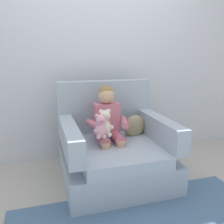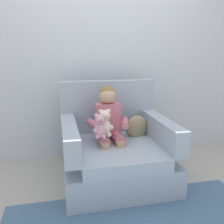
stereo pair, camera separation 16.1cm
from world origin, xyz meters
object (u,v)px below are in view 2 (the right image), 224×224
object	(u,v)px
seated_child	(109,122)
throw_pillow	(137,127)
plush_cream	(105,124)
armchair	(115,151)
plush_pink	(100,126)

from	to	relation	value
seated_child	throw_pillow	distance (m)	0.37
seated_child	plush_cream	bearing A→B (deg)	-122.40
armchair	seated_child	xyz separation A→B (m)	(-0.06, 0.04, 0.31)
seated_child	throw_pillow	xyz separation A→B (m)	(0.34, 0.10, -0.11)
seated_child	plush_cream	xyz separation A→B (m)	(-0.07, -0.14, 0.03)
plush_cream	throw_pillow	distance (m)	0.50
plush_pink	throw_pillow	xyz separation A→B (m)	(0.47, 0.28, -0.12)
seated_child	plush_pink	xyz separation A→B (m)	(-0.13, -0.18, 0.01)
throw_pillow	armchair	bearing A→B (deg)	-153.39
plush_pink	seated_child	bearing A→B (deg)	69.78
plush_pink	plush_cream	bearing A→B (deg)	49.02
seated_child	throw_pillow	size ratio (longest dim) A/B	3.17
seated_child	plush_cream	world-z (taller)	seated_child
seated_child	plush_pink	size ratio (longest dim) A/B	3.39
seated_child	armchair	bearing A→B (deg)	-41.74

